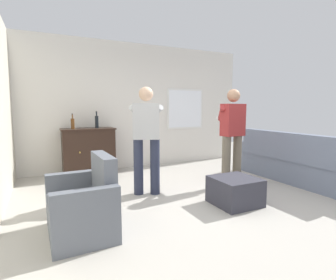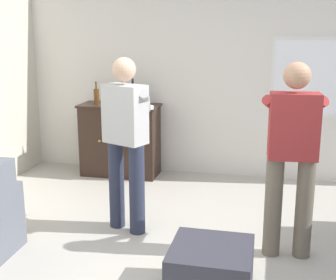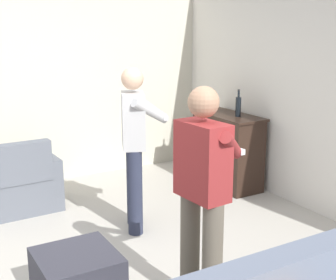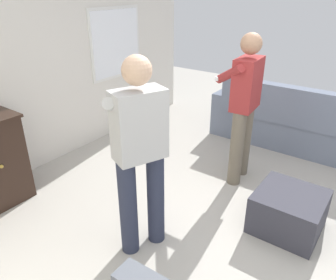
% 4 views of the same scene
% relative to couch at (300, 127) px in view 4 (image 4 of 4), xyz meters
% --- Properties ---
extents(ground, '(10.40, 10.40, 0.00)m').
position_rel_couch_xyz_m(ground, '(-2.02, -0.08, -0.34)').
color(ground, '#B2ADA3').
extents(wall_back_with_window, '(5.20, 0.15, 2.80)m').
position_rel_couch_xyz_m(wall_back_with_window, '(-1.99, 2.58, 1.05)').
color(wall_back_with_window, silver).
rests_on(wall_back_with_window, ground).
extents(couch, '(0.57, 2.53, 0.92)m').
position_rel_couch_xyz_m(couch, '(0.00, 0.00, 0.00)').
color(couch, slate).
rests_on(couch, ground).
extents(ottoman, '(0.60, 0.60, 0.38)m').
position_rel_couch_xyz_m(ottoman, '(-1.71, -0.40, -0.15)').
color(ottoman, '#33333D').
rests_on(ottoman, ground).
extents(person_standing_left, '(0.51, 0.52, 1.68)m').
position_rel_couch_xyz_m(person_standing_left, '(-2.66, 0.57, 0.59)').
color(person_standing_left, '#282D42').
rests_on(person_standing_left, ground).
extents(person_standing_right, '(0.56, 0.49, 1.68)m').
position_rel_couch_xyz_m(person_standing_right, '(-1.15, 0.38, 0.59)').
color(person_standing_right, '#6B6051').
rests_on(person_standing_right, ground).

